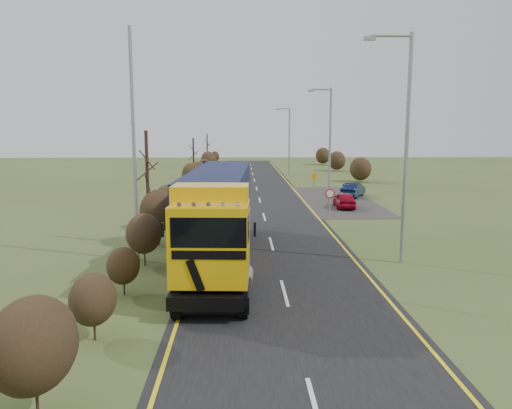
{
  "coord_description": "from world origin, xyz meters",
  "views": [
    {
      "loc": [
        -1.65,
        -22.08,
        6.25
      ],
      "look_at": [
        -0.81,
        4.35,
        2.1
      ],
      "focal_mm": 35.0,
      "sensor_mm": 36.0,
      "label": 1
    }
  ],
  "objects_px": {
    "lorry": "(219,210)",
    "streetlight_near": "(404,139)",
    "car_blue_sedan": "(353,190)",
    "speed_sign": "(330,199)",
    "car_red_hatchback": "(344,200)"
  },
  "relations": [
    {
      "from": "speed_sign",
      "to": "streetlight_near",
      "type": "bearing_deg",
      "value": -81.65
    },
    {
      "from": "lorry",
      "to": "speed_sign",
      "type": "distance_m",
      "value": 11.69
    },
    {
      "from": "car_red_hatchback",
      "to": "streetlight_near",
      "type": "distance_m",
      "value": 16.55
    },
    {
      "from": "car_blue_sedan",
      "to": "streetlight_near",
      "type": "distance_m",
      "value": 22.47
    },
    {
      "from": "lorry",
      "to": "streetlight_near",
      "type": "distance_m",
      "value": 8.95
    },
    {
      "from": "car_red_hatchback",
      "to": "speed_sign",
      "type": "xyz_separation_m",
      "value": [
        -2.21,
        -5.83,
        0.93
      ]
    },
    {
      "from": "car_red_hatchback",
      "to": "speed_sign",
      "type": "distance_m",
      "value": 6.31
    },
    {
      "from": "streetlight_near",
      "to": "speed_sign",
      "type": "relative_size",
      "value": 4.64
    },
    {
      "from": "lorry",
      "to": "car_red_hatchback",
      "type": "bearing_deg",
      "value": 62.3
    },
    {
      "from": "car_red_hatchback",
      "to": "speed_sign",
      "type": "height_order",
      "value": "speed_sign"
    },
    {
      "from": "lorry",
      "to": "streetlight_near",
      "type": "height_order",
      "value": "streetlight_near"
    },
    {
      "from": "car_blue_sedan",
      "to": "streetlight_near",
      "type": "bearing_deg",
      "value": 109.56
    },
    {
      "from": "lorry",
      "to": "car_red_hatchback",
      "type": "relative_size",
      "value": 4.31
    },
    {
      "from": "lorry",
      "to": "car_blue_sedan",
      "type": "xyz_separation_m",
      "value": [
        11.1,
        21.23,
        -1.8
      ]
    },
    {
      "from": "car_blue_sedan",
      "to": "speed_sign",
      "type": "distance_m",
      "value": 12.58
    }
  ]
}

